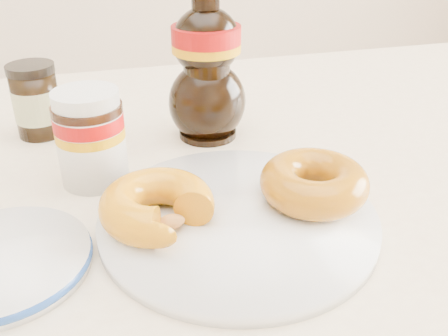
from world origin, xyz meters
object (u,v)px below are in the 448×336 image
object	(u,v)px
dining_table	(155,263)
donut_bitten	(157,205)
syrup_bottle	(207,64)
blue_rim_saucer	(1,261)
dark_jar	(36,101)
plate	(238,218)
nutella_jar	(90,134)
donut_whole	(314,182)

from	to	relation	value
dining_table	donut_bitten	distance (m)	0.13
syrup_bottle	blue_rim_saucer	size ratio (longest dim) A/B	1.28
dark_jar	plate	bearing A→B (deg)	-54.48
plate	donut_bitten	xyz separation A→B (m)	(-0.07, 0.01, 0.02)
donut_bitten	nutella_jar	distance (m)	0.13
syrup_bottle	dark_jar	world-z (taller)	syrup_bottle
nutella_jar	donut_bitten	bearing A→B (deg)	-66.52
dining_table	plate	distance (m)	0.13
blue_rim_saucer	donut_bitten	bearing A→B (deg)	6.33
donut_bitten	syrup_bottle	size ratio (longest dim) A/B	0.54
dining_table	blue_rim_saucer	world-z (taller)	blue_rim_saucer
nutella_jar	blue_rim_saucer	distance (m)	0.16
donut_bitten	nutella_jar	xyz separation A→B (m)	(-0.05, 0.12, 0.02)
dining_table	syrup_bottle	distance (m)	0.24
donut_bitten	blue_rim_saucer	xyz separation A→B (m)	(-0.13, -0.01, -0.02)
donut_whole	syrup_bottle	bearing A→B (deg)	106.38
dining_table	donut_whole	size ratio (longest dim) A/B	13.26
donut_bitten	dark_jar	world-z (taller)	dark_jar
plate	nutella_jar	xyz separation A→B (m)	(-0.13, 0.12, 0.05)
donut_bitten	dark_jar	size ratio (longest dim) A/B	1.11
plate	nutella_jar	bearing A→B (deg)	135.58
donut_whole	syrup_bottle	size ratio (longest dim) A/B	0.55
nutella_jar	dining_table	bearing A→B (deg)	-48.59
donut_whole	nutella_jar	distance (m)	0.24
dining_table	donut_whole	xyz separation A→B (m)	(0.15, -0.06, 0.11)
donut_whole	dark_jar	size ratio (longest dim) A/B	1.13
donut_whole	syrup_bottle	distance (m)	0.22
plate	dark_jar	world-z (taller)	dark_jar
syrup_bottle	dark_jar	size ratio (longest dim) A/B	2.05
plate	donut_bitten	size ratio (longest dim) A/B	2.51
plate	syrup_bottle	size ratio (longest dim) A/B	1.37
plate	dark_jar	bearing A→B (deg)	125.52
donut_bitten	dark_jar	distance (m)	0.28
nutella_jar	syrup_bottle	bearing A→B (deg)	28.43
plate	donut_whole	xyz separation A→B (m)	(0.08, 0.00, 0.02)
dining_table	blue_rim_saucer	bearing A→B (deg)	-150.66
blue_rim_saucer	nutella_jar	bearing A→B (deg)	57.90
plate	syrup_bottle	distance (m)	0.22
plate	donut_bitten	world-z (taller)	donut_bitten
donut_bitten	dark_jar	bearing A→B (deg)	135.79
dining_table	donut_bitten	size ratio (longest dim) A/B	13.42
syrup_bottle	blue_rim_saucer	bearing A→B (deg)	-137.27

